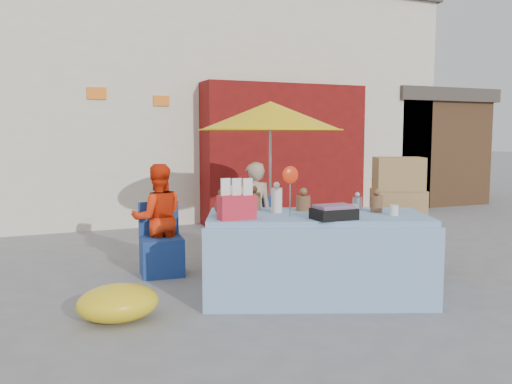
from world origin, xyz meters
name	(u,v)px	position (x,y,z in m)	size (l,w,h in m)	color
ground	(273,291)	(0.00, 0.00, 0.00)	(80.00, 80.00, 0.00)	slate
backdrop	(156,71)	(0.52, 7.52, 3.10)	(14.00, 8.00, 7.80)	silver
market_table	(316,255)	(0.31, -0.35, 0.44)	(2.47, 1.81, 1.35)	#82A6D0
chair_left	(162,253)	(-0.92, 1.15, 0.26)	(0.52, 0.51, 0.85)	navy
chair_right	(258,245)	(0.33, 1.15, 0.26)	(0.52, 0.51, 0.85)	navy
vendor_orange	(158,218)	(-0.93, 1.28, 0.66)	(0.64, 0.50, 1.31)	#F5310C
vendor_beige	(254,213)	(0.32, 1.28, 0.66)	(0.48, 0.31, 1.31)	tan
umbrella	(270,117)	(0.62, 1.43, 1.89)	(1.90, 1.90, 2.09)	gray
box_stack	(397,220)	(1.69, 0.12, 0.64)	(0.78, 0.73, 1.39)	black
tarp_bundle	(118,303)	(-1.66, -0.28, 0.16)	(0.73, 0.58, 0.33)	yellow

